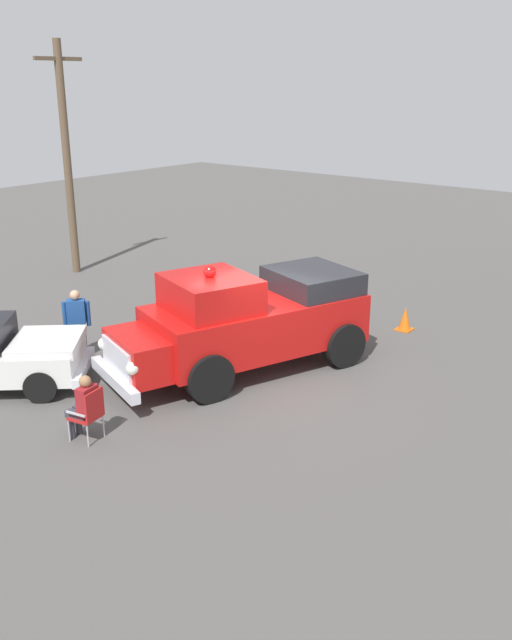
% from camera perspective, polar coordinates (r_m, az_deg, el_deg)
% --- Properties ---
extents(ground_plane, '(60.00, 60.00, 0.00)m').
position_cam_1_polar(ground_plane, '(15.40, 0.85, -4.84)').
color(ground_plane, '#514F4C').
extents(vintage_fire_truck, '(4.06, 6.33, 2.59)m').
position_cam_1_polar(vintage_fire_truck, '(15.45, -0.74, 0.01)').
color(vintage_fire_truck, black).
rests_on(vintage_fire_truck, ground).
extents(lawn_chair_near_truck, '(0.58, 0.59, 1.02)m').
position_cam_1_polar(lawn_chair_near_truck, '(12.99, -13.52, -7.34)').
color(lawn_chair_near_truck, '#B7BABF').
rests_on(lawn_chair_near_truck, ground).
extents(spectator_seated, '(0.60, 0.47, 1.29)m').
position_cam_1_polar(spectator_seated, '(13.02, -14.01, -6.78)').
color(spectator_seated, '#383842').
rests_on(spectator_seated, ground).
extents(spectator_standing, '(0.51, 0.53, 1.68)m').
position_cam_1_polar(spectator_standing, '(16.73, -14.54, 0.06)').
color(spectator_standing, '#2D334C').
rests_on(spectator_standing, ground).
extents(utility_pole, '(0.26, 1.70, 7.48)m').
position_cam_1_polar(utility_pole, '(24.01, -15.32, 12.86)').
color(utility_pole, brown).
rests_on(utility_pole, ground).
extents(traffic_cone, '(0.40, 0.40, 0.64)m').
position_cam_1_polar(traffic_cone, '(18.63, 12.18, 0.09)').
color(traffic_cone, orange).
rests_on(traffic_cone, ground).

